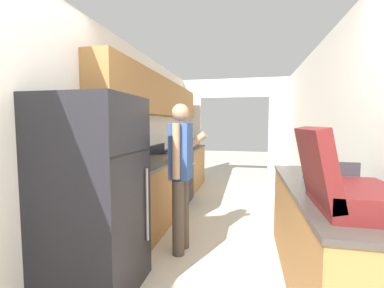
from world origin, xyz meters
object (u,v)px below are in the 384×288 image
Objects in this scene: person at (181,174)px; suitcase at (342,185)px; book_stack at (320,177)px; refrigerator at (93,195)px; range_oven at (172,177)px.

person is 2.55× the size of suitcase.
suitcase is (1.27, -0.97, 0.17)m from person.
refrigerator is at bearing -165.97° from book_stack.
person is (0.55, 0.78, 0.05)m from refrigerator.
range_oven is at bearing 133.24° from book_stack.
refrigerator is 1.92m from book_stack.
person reaches higher than suitcase.
refrigerator is at bearing 174.11° from suitcase.
book_stack is at bearing 14.03° from refrigerator.
book_stack is at bearing -46.76° from range_oven.
refrigerator reaches higher than person.
refrigerator is at bearing -88.70° from range_oven.
person is at bearing 55.15° from refrigerator.
person is 1.35m from book_stack.
suitcase is at bearing -5.89° from refrigerator.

